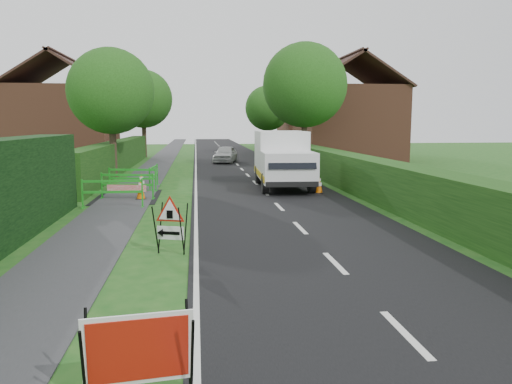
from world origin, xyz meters
TOP-DOWN VIEW (x-y plane):
  - ground at (0.00, 0.00)m, footprint 120.00×120.00m
  - road_surface at (2.50, 35.00)m, footprint 6.00×90.00m
  - footpath at (-3.00, 35.00)m, footprint 2.00×90.00m
  - hedge_west_far at (-5.00, 22.00)m, footprint 1.00×24.00m
  - hedge_east at (6.50, 16.00)m, footprint 1.20×50.00m
  - house_west at (-10.00, 30.00)m, footprint 7.50×7.40m
  - house_east_a at (11.00, 28.00)m, footprint 7.50×7.40m
  - house_east_b at (12.00, 42.00)m, footprint 7.50×7.40m
  - tree_nw at (-4.60, 18.00)m, footprint 4.40×4.40m
  - tree_ne at (6.40, 22.00)m, footprint 5.20×5.20m
  - tree_fw at (-4.60, 34.00)m, footprint 4.80×4.80m
  - tree_fe at (6.40, 38.00)m, footprint 4.20×4.20m
  - red_rect_sign at (-0.94, -3.72)m, footprint 1.18×0.81m
  - triangle_sign at (-0.93, 2.14)m, footprint 0.95×0.95m
  - works_van at (3.51, 13.15)m, footprint 2.40×5.60m
  - traffic_cone_0 at (4.68, 11.19)m, footprint 0.38×0.38m
  - traffic_cone_1 at (5.15, 13.87)m, footprint 0.38×0.38m
  - traffic_cone_2 at (4.57, 15.58)m, footprint 0.38×0.38m
  - traffic_cone_3 at (-2.42, 10.40)m, footprint 0.38×0.38m
  - traffic_cone_4 at (-2.64, 12.70)m, footprint 0.38×0.38m
  - ped_barrier_0 at (-3.17, 8.57)m, footprint 2.07×0.40m
  - ped_barrier_1 at (-2.94, 10.57)m, footprint 2.09×0.78m
  - ped_barrier_2 at (-3.01, 12.73)m, footprint 2.09×0.76m
  - ped_barrier_3 at (-2.21, 13.76)m, footprint 0.52×2.08m
  - redwhite_plank at (-2.94, 10.32)m, footprint 1.48×0.35m
  - hatchback_car at (1.80, 27.59)m, footprint 2.18×3.82m

SIDE VIEW (x-z plane):
  - ground at x=0.00m, z-range 0.00..0.00m
  - hedge_west_far at x=-5.00m, z-range -0.90..0.90m
  - hedge_east at x=6.50m, z-range -0.75..0.75m
  - redwhite_plank at x=-2.94m, z-range -0.12..0.12m
  - road_surface at x=2.50m, z-range -0.01..0.01m
  - footpath at x=-3.00m, z-range -0.01..0.02m
  - traffic_cone_0 at x=4.68m, z-range 0.00..0.79m
  - traffic_cone_1 at x=5.15m, z-range 0.00..0.79m
  - traffic_cone_2 at x=4.57m, z-range 0.00..0.79m
  - traffic_cone_3 at x=-2.42m, z-range 0.00..0.79m
  - traffic_cone_4 at x=-2.64m, z-range 0.00..0.79m
  - red_rect_sign at x=-0.94m, z-range 0.07..1.02m
  - hatchback_car at x=1.80m, z-range 0.00..1.23m
  - ped_barrier_0 at x=-3.17m, z-range 0.13..1.13m
  - ped_barrier_1 at x=-2.94m, z-range 0.13..1.13m
  - ped_barrier_2 at x=-3.01m, z-range 0.13..1.13m
  - ped_barrier_3 at x=-2.21m, z-range 0.13..1.13m
  - triangle_sign at x=-0.93m, z-range 0.22..1.32m
  - works_van at x=3.51m, z-range 0.08..2.59m
  - house_west at x=-10.00m, z-range -1.04..6.84m
  - house_east_a at x=11.00m, z-range -1.04..6.84m
  - house_east_b at x=12.00m, z-range -1.04..6.84m
  - tree_fe at x=6.40m, z-range 1.05..7.39m
  - tree_nw at x=-4.60m, z-range 1.13..7.83m
  - tree_fw at x=-4.60m, z-range 1.21..8.45m
  - tree_ne at x=6.40m, z-range 1.28..9.07m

